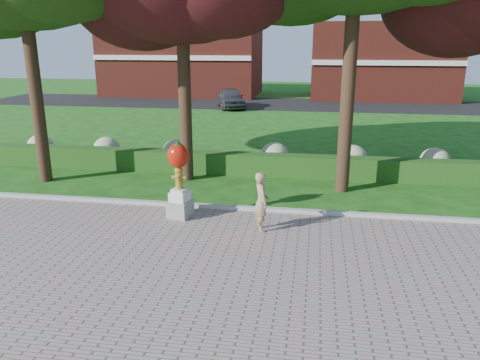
{
  "coord_description": "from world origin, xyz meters",
  "views": [
    {
      "loc": [
        2.53,
        -9.88,
        4.82
      ],
      "look_at": [
        0.76,
        1.0,
        1.56
      ],
      "focal_mm": 35.0,
      "sensor_mm": 36.0,
      "label": 1
    }
  ],
  "objects": [
    {
      "name": "woman",
      "position": [
        1.23,
        1.56,
        0.83
      ],
      "size": [
        0.57,
        0.68,
        1.58
      ],
      "primitive_type": "imported",
      "rotation": [
        0.0,
        0.0,
        1.96
      ],
      "color": "tan",
      "rests_on": "walkway"
    },
    {
      "name": "hydrant_sculpture",
      "position": [
        -1.15,
        2.16,
        1.19
      ],
      "size": [
        0.71,
        0.71,
        2.18
      ],
      "rotation": [
        0.0,
        0.0,
        -0.23
      ],
      "color": "gray",
      "rests_on": "walkway"
    },
    {
      "name": "lawn_hedge",
      "position": [
        0.0,
        7.0,
        0.4
      ],
      "size": [
        24.0,
        0.7,
        0.8
      ],
      "primitive_type": "cube",
      "color": "#1C4614",
      "rests_on": "ground"
    },
    {
      "name": "street",
      "position": [
        0.0,
        28.0,
        0.01
      ],
      "size": [
        50.0,
        8.0,
        0.02
      ],
      "primitive_type": "cube",
      "color": "black",
      "rests_on": "ground"
    },
    {
      "name": "parked_car",
      "position": [
        -3.87,
        25.0,
        0.77
      ],
      "size": [
        3.07,
        4.72,
        1.5
      ],
      "primitive_type": "imported",
      "rotation": [
        0.0,
        0.0,
        0.32
      ],
      "color": "#3D3F45",
      "rests_on": "street"
    },
    {
      "name": "curb",
      "position": [
        0.0,
        3.0,
        0.07
      ],
      "size": [
        40.0,
        0.18,
        0.15
      ],
      "primitive_type": "cube",
      "color": "#ADADA5",
      "rests_on": "ground"
    },
    {
      "name": "ground",
      "position": [
        0.0,
        0.0,
        0.0
      ],
      "size": [
        100.0,
        100.0,
        0.0
      ],
      "primitive_type": "plane",
      "color": "#174711",
      "rests_on": "ground"
    },
    {
      "name": "building_right",
      "position": [
        8.0,
        34.0,
        3.2
      ],
      "size": [
        12.0,
        8.0,
        6.4
      ],
      "primitive_type": "cube",
      "color": "maroon",
      "rests_on": "ground"
    },
    {
      "name": "building_left",
      "position": [
        -10.0,
        34.0,
        3.5
      ],
      "size": [
        14.0,
        8.0,
        7.0
      ],
      "primitive_type": "cube",
      "color": "maroon",
      "rests_on": "ground"
    },
    {
      "name": "hydrangea_row",
      "position": [
        0.57,
        8.0,
        0.55
      ],
      "size": [
        20.1,
        1.1,
        0.99
      ],
      "color": "tan",
      "rests_on": "ground"
    }
  ]
}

